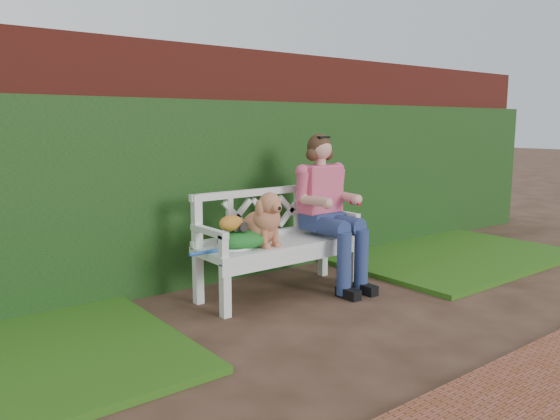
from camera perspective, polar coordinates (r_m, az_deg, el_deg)
ground at (r=4.15m, az=7.42°, el=-12.07°), size 60.00×60.00×0.00m
brick_wall at (r=5.39m, az=-6.87°, el=4.82°), size 10.00×0.30×2.20m
ivy_hedge at (r=5.23m, az=-5.57°, el=1.96°), size 10.00×0.18×1.70m
grass_right at (r=6.47m, az=16.80°, el=-4.44°), size 2.60×2.00×0.05m
garden_bench at (r=4.82m, az=0.00°, el=-6.00°), size 1.64×0.80×0.48m
seated_woman at (r=5.02m, az=4.56°, el=-0.23°), size 0.81×0.93×1.37m
dog at (r=4.55m, az=-1.89°, el=-0.82°), size 0.42×0.49×0.46m
tennis_racket at (r=4.43m, az=-5.07°, el=-3.97°), size 0.65×0.44×0.03m
green_bag at (r=4.48m, az=-4.01°, el=-3.06°), size 0.53×0.48×0.15m
camera_item at (r=4.44m, az=-4.23°, el=-1.74°), size 0.13×0.11×0.07m
baseball_glove at (r=4.42m, az=-5.13°, el=-1.38°), size 0.25×0.22×0.13m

